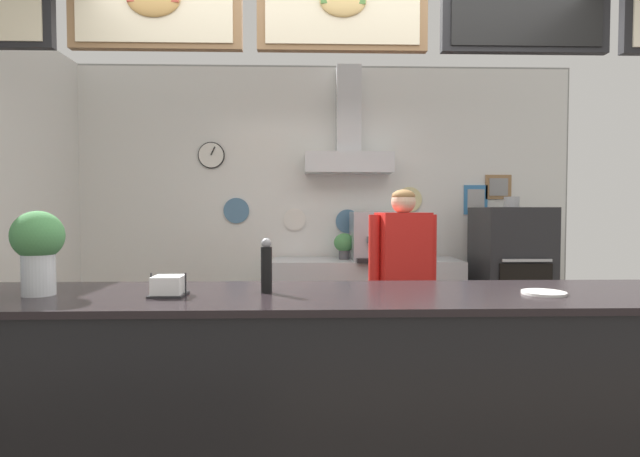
{
  "coord_description": "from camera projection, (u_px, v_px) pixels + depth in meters",
  "views": [
    {
      "loc": [
        -0.19,
        -2.63,
        1.4
      ],
      "look_at": [
        -0.09,
        0.71,
        1.27
      ],
      "focal_mm": 27.33,
      "sensor_mm": 36.0,
      "label": 1
    }
  ],
  "objects": [
    {
      "name": "back_wall_assembly",
      "position": [
        326.0,
        196.0,
        4.92
      ],
      "size": [
        5.11,
        2.7,
        2.87
      ],
      "color": "gray",
      "rests_on": "ground_plane"
    },
    {
      "name": "service_counter",
      "position": [
        347.0,
        404.0,
        2.21
      ],
      "size": [
        4.3,
        0.75,
        1.02
      ],
      "color": "black",
      "rests_on": "ground_plane"
    },
    {
      "name": "back_prep_counter",
      "position": [
        366.0,
        307.0,
        4.74
      ],
      "size": [
        1.81,
        0.58,
        0.92
      ],
      "color": "#B7BABF",
      "rests_on": "ground_plane"
    },
    {
      "name": "pizza_oven",
      "position": [
        510.0,
        282.0,
        4.61
      ],
      "size": [
        0.63,
        0.66,
        1.52
      ],
      "color": "#232326",
      "rests_on": "ground_plane"
    },
    {
      "name": "shop_worker",
      "position": [
        403.0,
        288.0,
        3.53
      ],
      "size": [
        0.51,
        0.3,
        1.54
      ],
      "rotation": [
        0.0,
        0.0,
        3.37
      ],
      "color": "#232328",
      "rests_on": "ground_plane"
    },
    {
      "name": "espresso_machine",
      "position": [
        377.0,
        236.0,
        4.7
      ],
      "size": [
        0.49,
        0.57,
        0.46
      ],
      "color": "#A3A5AD",
      "rests_on": "back_prep_counter"
    },
    {
      "name": "potted_sage",
      "position": [
        413.0,
        246.0,
        4.73
      ],
      "size": [
        0.18,
        0.18,
        0.23
      ],
      "color": "beige",
      "rests_on": "back_prep_counter"
    },
    {
      "name": "potted_thyme",
      "position": [
        344.0,
        244.0,
        4.73
      ],
      "size": [
        0.2,
        0.2,
        0.25
      ],
      "color": "#4C4C51",
      "rests_on": "back_prep_counter"
    },
    {
      "name": "pepper_grinder",
      "position": [
        266.0,
        266.0,
        2.19
      ],
      "size": [
        0.05,
        0.05,
        0.25
      ],
      "color": "black",
      "rests_on": "service_counter"
    },
    {
      "name": "basil_vase",
      "position": [
        38.0,
        248.0,
        2.12
      ],
      "size": [
        0.22,
        0.22,
        0.37
      ],
      "color": "silver",
      "rests_on": "service_counter"
    },
    {
      "name": "napkin_holder",
      "position": [
        168.0,
        287.0,
        2.12
      ],
      "size": [
        0.16,
        0.15,
        0.1
      ],
      "color": "#262628",
      "rests_on": "service_counter"
    },
    {
      "name": "condiment_plate",
      "position": [
        544.0,
        293.0,
        2.16
      ],
      "size": [
        0.19,
        0.19,
        0.01
      ],
      "color": "white",
      "rests_on": "service_counter"
    }
  ]
}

